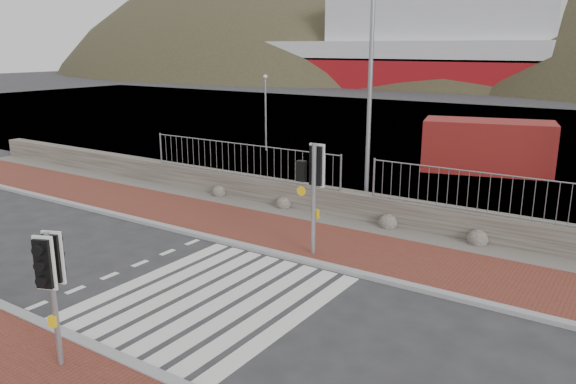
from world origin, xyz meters
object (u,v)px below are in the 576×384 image
Objects in this scene: shipping_container at (487,146)px; traffic_signal_near at (51,272)px; ferry at (397,48)px; traffic_signal_far at (312,175)px; streetlight at (375,74)px.

traffic_signal_near is at bearing -109.66° from shipping_container.
traffic_signal_far is (25.13, -64.35, -3.10)m from ferry.
traffic_signal_near is 12.16m from streetlight.
traffic_signal_near is 0.82× the size of traffic_signal_far.
ferry reaches higher than traffic_signal_near.
streetlight is (-0.44, 4.56, 2.44)m from traffic_signal_far.
shipping_container is (26.21, -50.77, -4.19)m from ferry.
streetlight reaches higher than traffic_signal_near.
ferry is 15.98× the size of traffic_signal_far.
streetlight reaches higher than shipping_container.
traffic_signal_far is 0.56× the size of shipping_container.
traffic_signal_near is 20.93m from shipping_container.
ferry is 19.53× the size of traffic_signal_near.
traffic_signal_far is (0.85, 7.25, 0.42)m from traffic_signal_near.
traffic_signal_near is 0.31× the size of streetlight.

